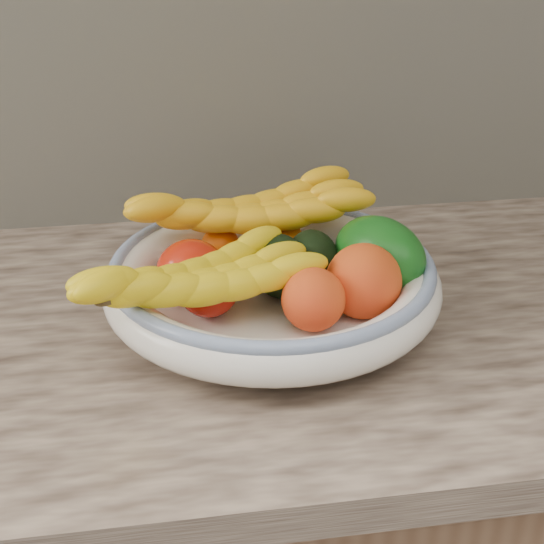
{
  "coord_description": "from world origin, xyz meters",
  "views": [
    {
      "loc": [
        -0.12,
        0.89,
        1.36
      ],
      "look_at": [
        0.0,
        1.66,
        0.96
      ],
      "focal_mm": 50.0,
      "sensor_mm": 36.0,
      "label": 1
    }
  ],
  "objects_px": {
    "banana_bunch_front": "(197,286)",
    "banana_bunch_back": "(248,218)",
    "green_mango": "(379,255)",
    "fruit_bowl": "(272,281)"
  },
  "relations": [
    {
      "from": "fruit_bowl",
      "to": "green_mango",
      "type": "bearing_deg",
      "value": -2.74
    },
    {
      "from": "banana_bunch_front",
      "to": "green_mango",
      "type": "bearing_deg",
      "value": -9.39
    },
    {
      "from": "fruit_bowl",
      "to": "green_mango",
      "type": "height_order",
      "value": "green_mango"
    },
    {
      "from": "banana_bunch_front",
      "to": "banana_bunch_back",
      "type": "bearing_deg",
      "value": 40.98
    },
    {
      "from": "green_mango",
      "to": "banana_bunch_front",
      "type": "xyz_separation_m",
      "value": [
        -0.21,
        -0.06,
        0.01
      ]
    },
    {
      "from": "green_mango",
      "to": "banana_bunch_back",
      "type": "bearing_deg",
      "value": 112.52
    },
    {
      "from": "green_mango",
      "to": "banana_bunch_front",
      "type": "height_order",
      "value": "green_mango"
    },
    {
      "from": "green_mango",
      "to": "banana_bunch_back",
      "type": "xyz_separation_m",
      "value": [
        -0.14,
        0.1,
        0.01
      ]
    },
    {
      "from": "fruit_bowl",
      "to": "green_mango",
      "type": "relative_size",
      "value": 3.15
    },
    {
      "from": "banana_bunch_back",
      "to": "banana_bunch_front",
      "type": "height_order",
      "value": "banana_bunch_back"
    }
  ]
}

